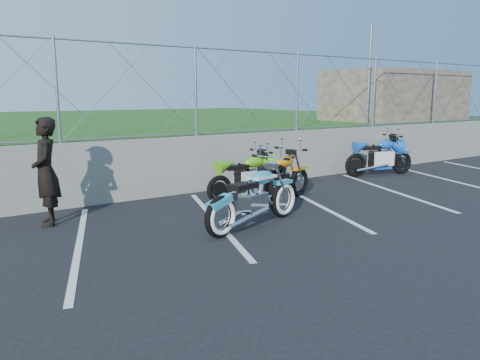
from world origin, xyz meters
TOP-DOWN VIEW (x-y plane):
  - ground at (0.00, 0.00)m, footprint 90.00×90.00m
  - retaining_wall at (0.00, 3.50)m, footprint 30.00×0.22m
  - grass_field at (0.00, 13.50)m, footprint 30.00×20.00m
  - stone_building at (10.50, 5.50)m, footprint 5.00×3.00m
  - chain_link_fence at (0.00, 3.50)m, footprint 28.00×0.03m
  - sign_pole at (7.20, 3.90)m, footprint 0.08×0.08m
  - parking_lines at (1.20, 1.00)m, footprint 18.29×4.31m
  - cruiser_turquoise at (0.37, 0.31)m, footprint 2.29×0.84m
  - naked_orange at (1.84, 1.50)m, footprint 2.17×0.86m
  - sportbike_green at (1.49, 2.13)m, footprint 2.00×0.71m
  - sportbike_blue at (6.31, 2.59)m, footprint 2.12×0.80m
  - person_standing at (-2.52, 2.40)m, footprint 0.55×0.74m

SIDE VIEW (x-z plane):
  - ground at x=0.00m, z-range 0.00..0.00m
  - parking_lines at x=1.20m, z-range 0.00..0.01m
  - sportbike_green at x=1.49m, z-range -0.07..0.96m
  - cruiser_turquoise at x=0.37m, z-range -0.11..1.05m
  - naked_orange at x=1.84m, z-range -0.08..1.03m
  - sportbike_blue at x=6.31m, z-range -0.08..1.04m
  - retaining_wall at x=0.00m, z-range 0.00..1.30m
  - grass_field at x=0.00m, z-range 0.00..1.30m
  - person_standing at x=-2.52m, z-range 0.00..1.85m
  - stone_building at x=10.50m, z-range 1.30..3.10m
  - chain_link_fence at x=0.00m, z-range 1.30..3.30m
  - sign_pole at x=7.20m, z-range 1.30..4.30m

